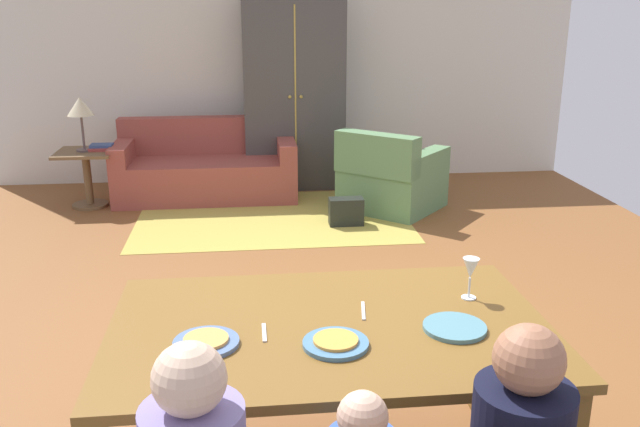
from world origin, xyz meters
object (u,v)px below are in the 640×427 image
object	(u,v)px
plate_near_man	(206,343)
couch	(207,169)
book_lower	(100,149)
plate_near_child	(336,344)
handbag	(346,212)
plate_near_woman	(455,327)
side_table	(87,171)
table_lamp	(80,109)
armchair	(390,179)
book_upper	(102,146)
wine_glass	(471,270)
armoire	(294,93)
dining_table	(330,339)

from	to	relation	value
plate_near_man	couch	xyz separation A→B (m)	(-0.27, 4.81, -0.47)
plate_near_man	book_lower	xyz separation A→B (m)	(-1.31, 4.56, -0.18)
plate_near_child	handbag	size ratio (longest dim) A/B	0.78
plate_near_woman	couch	xyz separation A→B (m)	(-1.24, 4.79, -0.47)
plate_near_child	side_table	distance (m)	5.02
couch	book_lower	world-z (taller)	couch
plate_near_child	couch	world-z (taller)	couch
table_lamp	armchair	bearing A→B (deg)	-8.21
armchair	book_upper	world-z (taller)	armchair
plate_near_man	plate_near_child	xyz separation A→B (m)	(0.48, -0.06, 0.00)
wine_glass	armchair	bearing A→B (deg)	82.88
armoire	table_lamp	size ratio (longest dim) A/B	3.89
side_table	plate_near_woman	bearing A→B (deg)	-61.81
couch	book_upper	world-z (taller)	couch
plate_near_woman	armoire	distance (m)	5.17
plate_near_woman	side_table	size ratio (longest dim) A/B	0.43
plate_near_woman	plate_near_man	bearing A→B (deg)	-178.82
book_lower	handbag	bearing A→B (deg)	-20.97
armchair	side_table	distance (m)	3.08
dining_table	handbag	size ratio (longest dim) A/B	5.49
dining_table	armchair	world-z (taller)	armchair
side_table	handbag	size ratio (longest dim) A/B	1.81
wine_glass	armchair	distance (m)	3.88
table_lamp	book_upper	distance (m)	0.42
wine_glass	couch	bearing A→B (deg)	107.09
plate_near_child	handbag	distance (m)	3.81
table_lamp	handbag	bearing A→B (deg)	-19.53
wine_glass	armchair	xyz separation A→B (m)	(0.48, 3.81, -0.57)
plate_near_woman	table_lamp	world-z (taller)	table_lamp
plate_near_man	book_upper	bearing A→B (deg)	105.79
armoire	book_lower	xyz separation A→B (m)	(-2.01, -0.62, -0.46)
book_upper	dining_table	bearing A→B (deg)	-68.28
table_lamp	handbag	xyz separation A→B (m)	(2.54, -0.90, -0.88)
plate_near_child	wine_glass	bearing A→B (deg)	29.63
plate_near_woman	couch	size ratio (longest dim) A/B	0.13
wine_glass	plate_near_man	bearing A→B (deg)	-164.96
dining_table	side_table	xyz separation A→B (m)	(-1.94, 4.43, -0.32)
wine_glass	table_lamp	world-z (taller)	table_lamp
dining_table	book_lower	world-z (taller)	dining_table
table_lamp	wine_glass	bearing A→B (deg)	-58.77
plate_near_man	book_lower	bearing A→B (deg)	106.03
book_upper	handbag	bearing A→B (deg)	-21.84
book_lower	handbag	size ratio (longest dim) A/B	0.69
plate_near_child	book_upper	bearing A→B (deg)	110.95
plate_near_child	side_table	world-z (taller)	plate_near_child
armoire	book_lower	bearing A→B (deg)	-163.01
plate_near_man	couch	world-z (taller)	couch
book_lower	handbag	xyz separation A→B (m)	(2.39, -0.92, -0.46)
armchair	armoire	xyz separation A→B (m)	(-0.89, 1.07, 0.73)
armoire	book_upper	world-z (taller)	armoire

